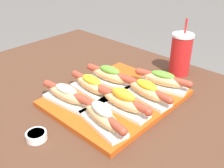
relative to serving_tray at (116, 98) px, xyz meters
The scene contains 11 objects.
patio_table 0.40m from the serving_tray, 110.31° to the left, with size 1.01×1.20×0.73m.
serving_tray is the anchor object (origin of this frame).
hot_dog_0 0.18m from the serving_tray, 151.93° to the right, with size 0.09×0.22×0.07m.
hot_dog_1 0.10m from the serving_tray, 123.25° to the right, with size 0.06×0.22×0.08m.
hot_dog_2 0.11m from the serving_tray, 57.83° to the right, with size 0.08×0.22×0.07m.
hot_dog_3 0.19m from the serving_tray, 27.74° to the right, with size 0.10×0.22×0.06m.
hot_dog_4 0.18m from the serving_tray, 148.20° to the left, with size 0.08×0.22×0.07m.
hot_dog_5 0.10m from the serving_tray, 120.67° to the left, with size 0.07×0.22×0.07m.
hot_dog_6 0.10m from the serving_tray, 57.14° to the left, with size 0.08×0.22×0.07m.
sauce_bowl 0.31m from the serving_tray, behind, with size 0.06×0.06×0.02m.
drink_cup 0.35m from the serving_tray, ahead, with size 0.09×0.09×0.23m.
Camera 1 is at (-0.53, -0.66, 1.23)m, focal length 42.00 mm.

